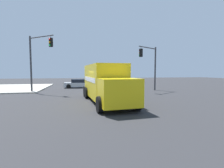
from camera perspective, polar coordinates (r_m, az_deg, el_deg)
name	(u,v)px	position (r m, az deg, el deg)	size (l,w,h in m)	color
ground_plane	(104,102)	(13.81, -2.73, -6.06)	(100.00, 100.00, 0.00)	#2B2B2D
sidewalk_corner_far	(0,88)	(29.08, -33.70, -1.19)	(12.91, 12.91, 0.14)	#B2ADA0
delivery_truck	(105,83)	(13.70, -2.27, 0.49)	(8.48, 3.47, 3.04)	yellow
traffic_light_primary	(150,62)	(21.93, 12.84, 7.30)	(2.11, 3.07, 5.62)	#38383D
traffic_light_secondary	(37,55)	(21.14, -24.01, 8.85)	(2.44, 3.03, 6.40)	#38383D
sedan_silver	(79,84)	(26.00, -11.02, 0.13)	(2.26, 4.41, 1.31)	#B7BABF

